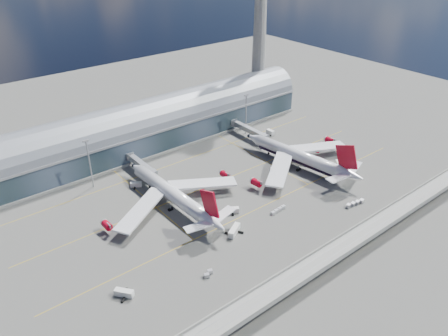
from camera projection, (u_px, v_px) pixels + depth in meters
ground at (242, 200)px, 206.34m from camera, size 500.00×500.00×0.00m
taxi_lines at (214, 181)px, 221.38m from camera, size 200.00×80.12×0.01m
terminal at (155, 126)px, 253.81m from camera, size 200.00×30.00×28.00m
control_tower at (260, 33)px, 283.61m from camera, size 19.00×19.00×103.00m
guideway at (337, 251)px, 166.33m from camera, size 220.00×8.50×7.20m
floodlight_mast_left at (90, 163)px, 209.87m from camera, size 3.00×0.70×25.70m
floodlight_mast_right at (246, 113)px, 264.23m from camera, size 3.00×0.70×25.70m
airliner_left at (174, 195)px, 198.71m from camera, size 68.47×71.91×21.94m
airliner_right at (299, 157)px, 231.49m from camera, size 69.64×72.83×23.11m
jet_bridge_left at (140, 164)px, 226.58m from camera, size 4.40×28.00×7.25m
jet_bridge_right at (247, 129)px, 264.66m from camera, size 4.40×32.00×7.25m
service_truck_0 at (124, 293)px, 152.58m from camera, size 5.92×6.68×2.80m
service_truck_1 at (234, 210)px, 196.46m from camera, size 5.24×4.48×2.79m
service_truck_2 at (234, 231)px, 183.24m from camera, size 8.53×6.24×3.05m
service_truck_3 at (339, 164)px, 233.56m from camera, size 5.63×5.96×2.87m
service_truck_4 at (270, 132)px, 268.83m from camera, size 2.69×5.34×3.09m
service_truck_5 at (136, 185)px, 215.78m from camera, size 5.63×4.80×2.62m
cargo_train_0 at (208, 274)px, 161.90m from camera, size 4.81×3.14×1.56m
cargo_train_1 at (278, 210)px, 197.61m from camera, size 9.20×2.24×1.52m
cargo_train_2 at (355, 203)px, 202.09m from camera, size 10.77×3.37×1.77m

